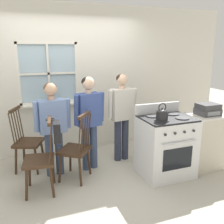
# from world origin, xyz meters

# --- Properties ---
(ground_plane) EXTENTS (16.00, 16.00, 0.00)m
(ground_plane) POSITION_xyz_m (0.00, 0.00, 0.00)
(ground_plane) COLOR #B2AD9E
(wall_back) EXTENTS (6.40, 0.16, 2.70)m
(wall_back) POSITION_xyz_m (0.02, 1.40, 1.34)
(wall_back) COLOR silver
(wall_back) RESTS_ON ground_plane
(chair_by_window) EXTENTS (0.46, 0.48, 1.03)m
(chair_by_window) POSITION_xyz_m (-0.73, 0.06, 0.46)
(chair_by_window) COLOR #3D2819
(chair_by_window) RESTS_ON ground_plane
(chair_near_wall) EXTENTS (0.53, 0.54, 1.03)m
(chair_near_wall) POSITION_xyz_m (-0.87, 0.81, 0.46)
(chair_near_wall) COLOR #3D2819
(chair_near_wall) RESTS_ON ground_plane
(chair_center_cluster) EXTENTS (0.57, 0.58, 1.03)m
(chair_center_cluster) POSITION_xyz_m (-0.21, 0.24, 0.46)
(chair_center_cluster) COLOR #3D2819
(chair_center_cluster) RESTS_ON ground_plane
(person_elderly_left) EXTENTS (0.55, 0.25, 1.45)m
(person_elderly_left) POSITION_xyz_m (-0.49, 0.48, 0.87)
(person_elderly_left) COLOR #384766
(person_elderly_left) RESTS_ON ground_plane
(person_teen_center) EXTENTS (0.53, 0.29, 1.51)m
(person_teen_center) POSITION_xyz_m (0.07, 0.50, 0.90)
(person_teen_center) COLOR #384766
(person_teen_center) RESTS_ON ground_plane
(person_adult_right) EXTENTS (0.54, 0.26, 1.51)m
(person_adult_right) POSITION_xyz_m (0.69, 0.63, 0.90)
(person_adult_right) COLOR #2D3347
(person_adult_right) RESTS_ON ground_plane
(stove) EXTENTS (0.78, 0.68, 1.08)m
(stove) POSITION_xyz_m (1.12, -0.10, 0.47)
(stove) COLOR silver
(stove) RESTS_ON ground_plane
(kettle) EXTENTS (0.21, 0.17, 0.25)m
(kettle) POSITION_xyz_m (0.94, -0.23, 1.02)
(kettle) COLOR black
(kettle) RESTS_ON stove
(potted_plant) EXTENTS (0.12, 0.12, 0.30)m
(potted_plant) POSITION_xyz_m (-0.38, 1.31, 1.05)
(potted_plant) COLOR #42474C
(potted_plant) RESTS_ON wall_back
(handbag) EXTENTS (0.21, 0.23, 0.31)m
(handbag) POSITION_xyz_m (-0.50, 0.02, 0.86)
(handbag) COLOR black
(handbag) RESTS_ON chair_by_window
(side_counter) EXTENTS (0.55, 0.50, 0.90)m
(side_counter) POSITION_xyz_m (1.85, -0.09, 0.45)
(side_counter) COLOR beige
(side_counter) RESTS_ON ground_plane
(stereo) EXTENTS (0.34, 0.29, 0.18)m
(stereo) POSITION_xyz_m (1.85, -0.11, 0.99)
(stereo) COLOR #38383A
(stereo) RESTS_ON side_counter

